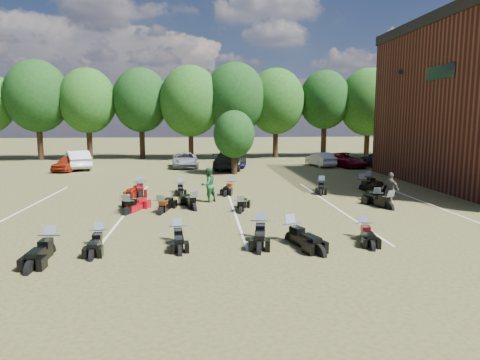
{
  "coord_description": "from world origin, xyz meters",
  "views": [
    {
      "loc": [
        -4.45,
        -17.5,
        4.33
      ],
      "look_at": [
        -2.56,
        4.0,
        1.2
      ],
      "focal_mm": 32.0,
      "sensor_mm": 36.0,
      "label": 1
    }
  ],
  "objects": [
    {
      "name": "car_6",
      "position": [
        8.35,
        19.52,
        0.63
      ],
      "size": [
        3.26,
        4.96,
        1.27
      ],
      "primitive_type": "imported",
      "rotation": [
        0.0,
        0.0,
        0.28
      ],
      "color": "#5E0511",
      "rests_on": "ground"
    },
    {
      "name": "parking_lines",
      "position": [
        -3.0,
        3.0,
        0.01
      ],
      "size": [
        20.1,
        14.0,
        0.01
      ],
      "color": "silver",
      "rests_on": "ground"
    },
    {
      "name": "motorcycle_19",
      "position": [
        5.23,
        7.37,
        0.0
      ],
      "size": [
        1.2,
        2.5,
        1.34
      ],
      "primitive_type": null,
      "rotation": [
        0.0,
        0.0,
        0.19
      ],
      "color": "black",
      "rests_on": "ground"
    },
    {
      "name": "motorcycle_0",
      "position": [
        -9.36,
        -3.77,
        0.0
      ],
      "size": [
        0.74,
        2.28,
        1.27
      ],
      "primitive_type": null,
      "rotation": [
        0.0,
        0.0,
        -0.01
      ],
      "color": "black",
      "rests_on": "ground"
    },
    {
      "name": "motorcycle_8",
      "position": [
        -6.36,
        1.8,
        0.0
      ],
      "size": [
        1.14,
        2.36,
        1.26
      ],
      "primitive_type": null,
      "rotation": [
        0.0,
        0.0,
        2.95
      ],
      "color": "black",
      "rests_on": "ground"
    },
    {
      "name": "motorcycle_13",
      "position": [
        4.24,
        2.93,
        0.0
      ],
      "size": [
        1.06,
        2.32,
        1.25
      ],
      "primitive_type": null,
      "rotation": [
        0.0,
        0.0,
        2.98
      ],
      "color": "black",
      "rests_on": "ground"
    },
    {
      "name": "motorcycle_4",
      "position": [
        -1.34,
        -3.02,
        0.0
      ],
      "size": [
        1.51,
        2.49,
        1.32
      ],
      "primitive_type": null,
      "rotation": [
        0.0,
        0.0,
        0.34
      ],
      "color": "black",
      "rests_on": "ground"
    },
    {
      "name": "car_7",
      "position": [
        11.38,
        18.68,
        0.77
      ],
      "size": [
        3.55,
        5.73,
        1.55
      ],
      "primitive_type": "imported",
      "rotation": [
        0.0,
        0.0,
        3.42
      ],
      "color": "#35363A",
      "rests_on": "ground"
    },
    {
      "name": "car_1",
      "position": [
        -15.11,
        19.89,
        0.8
      ],
      "size": [
        3.5,
        5.15,
        1.61
      ],
      "primitive_type": "imported",
      "rotation": [
        0.0,
        0.0,
        3.55
      ],
      "color": "silver",
      "rests_on": "ground"
    },
    {
      "name": "car_0",
      "position": [
        -15.4,
        18.58,
        0.65
      ],
      "size": [
        2.26,
        4.03,
        1.29
      ],
      "primitive_type": "imported",
      "rotation": [
        0.0,
        0.0,
        -0.2
      ],
      "color": "#97250D",
      "rests_on": "ground"
    },
    {
      "name": "person_green",
      "position": [
        -4.17,
        4.48,
        0.9
      ],
      "size": [
        1.11,
        1.07,
        1.79
      ],
      "primitive_type": "imported",
      "rotation": [
        0.0,
        0.0,
        3.79
      ],
      "color": "#256235",
      "rests_on": "ground"
    },
    {
      "name": "motorcycle_9",
      "position": [
        -7.97,
        2.32,
        0.0
      ],
      "size": [
        0.92,
        2.19,
        1.19
      ],
      "primitive_type": null,
      "rotation": [
        0.0,
        0.0,
        3.26
      ],
      "color": "black",
      "rests_on": "ground"
    },
    {
      "name": "tree_line",
      "position": [
        -1.0,
        29.0,
        6.31
      ],
      "size": [
        56.0,
        6.0,
        9.79
      ],
      "color": "black",
      "rests_on": "ground"
    },
    {
      "name": "motorcycle_15",
      "position": [
        -8.08,
        7.3,
        0.0
      ],
      "size": [
        1.25,
        2.2,
        1.17
      ],
      "primitive_type": null,
      "rotation": [
        0.0,
        0.0,
        -0.3
      ],
      "color": "maroon",
      "rests_on": "ground"
    },
    {
      "name": "ground",
      "position": [
        0.0,
        0.0,
        0.0
      ],
      "size": [
        160.0,
        160.0,
        0.0
      ],
      "primitive_type": "plane",
      "color": "brown",
      "rests_on": "ground"
    },
    {
      "name": "motorcycle_17",
      "position": [
        -2.8,
        7.58,
        0.0
      ],
      "size": [
        1.21,
        2.28,
        1.21
      ],
      "primitive_type": null,
      "rotation": [
        0.0,
        0.0,
        -0.25
      ],
      "color": "black",
      "rests_on": "ground"
    },
    {
      "name": "motorcycle_3",
      "position": [
        -5.35,
        -2.67,
        0.0
      ],
      "size": [
        0.83,
        2.08,
        1.13
      ],
      "primitive_type": null,
      "rotation": [
        0.0,
        0.0,
        0.09
      ],
      "color": "black",
      "rests_on": "ground"
    },
    {
      "name": "car_3",
      "position": [
        -2.11,
        18.65,
        0.81
      ],
      "size": [
        3.45,
        5.92,
        1.61
      ],
      "primitive_type": "imported",
      "rotation": [
        0.0,
        0.0,
        2.91
      ],
      "color": "black",
      "rests_on": "ground"
    },
    {
      "name": "motorcycle_20",
      "position": [
        6.11,
        8.66,
        0.0
      ],
      "size": [
        0.89,
        2.43,
        1.33
      ],
      "primitive_type": null,
      "rotation": [
        0.0,
        0.0,
        0.05
      ],
      "color": "black",
      "rests_on": "ground"
    },
    {
      "name": "person_grey",
      "position": [
        4.83,
        2.68,
        0.83
      ],
      "size": [
        0.82,
        1.05,
        1.67
      ],
      "primitive_type": "imported",
      "rotation": [
        0.0,
        0.0,
        2.06
      ],
      "color": "#504D45",
      "rests_on": "ground"
    },
    {
      "name": "car_4",
      "position": [
        -1.88,
        20.05,
        0.68
      ],
      "size": [
        2.19,
        4.17,
        1.35
      ],
      "primitive_type": "imported",
      "rotation": [
        0.0,
        0.0,
        0.16
      ],
      "color": "#0B1350",
      "rests_on": "ground"
    },
    {
      "name": "motorcycle_16",
      "position": [
        -5.79,
        7.58,
        0.0
      ],
      "size": [
        0.82,
        2.14,
        1.17
      ],
      "primitive_type": null,
      "rotation": [
        0.0,
        0.0,
        0.07
      ],
      "color": "black",
      "rests_on": "ground"
    },
    {
      "name": "motorcycle_10",
      "position": [
        -4.9,
        2.52,
        0.0
      ],
      "size": [
        1.38,
        2.46,
        1.31
      ],
      "primitive_type": null,
      "rotation": [
        0.0,
        0.0,
        3.43
      ],
      "color": "black",
      "rests_on": "ground"
    },
    {
      "name": "motorcycle_7",
      "position": [
        -7.88,
        1.85,
        0.0
      ],
      "size": [
        1.49,
        2.46,
        1.31
      ],
      "primitive_type": null,
      "rotation": [
        0.0,
        0.0,
        2.8
      ],
      "color": "maroon",
      "rests_on": "ground"
    },
    {
      "name": "motorcycle_14",
      "position": [
        -8.12,
        7.64,
        0.0
      ],
      "size": [
        1.1,
        2.5,
        1.35
      ],
      "primitive_type": null,
      "rotation": [
        0.0,
        0.0,
        0.14
      ],
      "color": "#43090A",
      "rests_on": "ground"
    },
    {
      "name": "motorcycle_11",
      "position": [
        -2.72,
        1.73,
        0.0
      ],
      "size": [
        1.07,
        2.13,
        1.13
      ],
      "primitive_type": null,
      "rotation": [
        0.0,
        0.0,
        2.92
      ],
      "color": "black",
      "rests_on": "ground"
    },
    {
      "name": "motorcycle_2",
      "position": [
        -2.37,
        -2.5,
        0.0
      ],
      "size": [
        1.12,
        2.43,
        1.31
      ],
      "primitive_type": null,
      "rotation": [
        0.0,
        0.0,
        -0.16
      ],
      "color": "black",
      "rests_on": "ground"
    },
    {
      "name": "motorcycle_1",
      "position": [
        -8.01,
        -2.96,
        0.0
      ],
      "size": [
        0.78,
        2.04,
        1.11
      ],
      "primitive_type": null,
      "rotation": [
        0.0,
        0.0,
        0.07
      ],
      "color": "black",
      "rests_on": "ground"
    },
    {
      "name": "motorcycle_18",
      "position": [
        2.68,
        7.41,
        0.0
      ],
      "size": [
        1.3,
        2.31,
        1.23
      ],
      "primitive_type": null,
      "rotation": [
        0.0,
        0.0,
        -0.29
      ],
      "color": "black",
      "rests_on": "ground"
    },
    {
      "name": "motorcycle_12",
      "position": [
        4.42,
        1.86,
        0.0
      ],
      "size": [
        1.34,
        2.44,
        1.3
      ],
      "primitive_type": null,
      "rotation": [
        0.0,
        0.0,
        3.41
      ],
      "color": "black",
      "rests_on": "ground"
    },
    {
      "name": "car_5",
      "position": [
        6.16,
        20.14,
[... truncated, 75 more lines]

